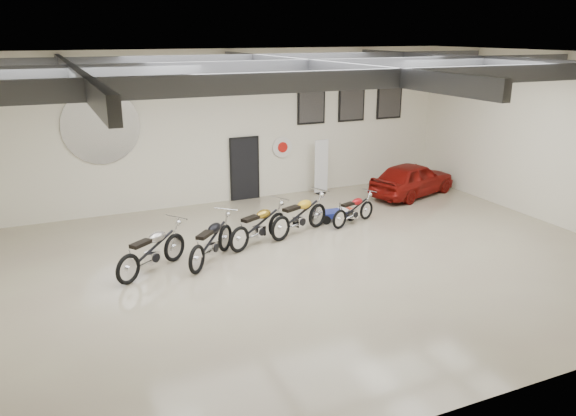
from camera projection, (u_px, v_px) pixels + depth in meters
name	position (u px, v px, depth m)	size (l,w,h in m)	color
floor	(308.00, 263.00, 13.93)	(16.00, 12.00, 0.01)	tan
ceiling	(310.00, 55.00, 12.43)	(16.00, 12.00, 0.01)	slate
back_wall	(229.00, 127.00, 18.41)	(16.00, 0.02, 5.00)	#EDE6CC
right_wall	(556.00, 140.00, 16.28)	(0.02, 12.00, 5.00)	#EDE6CC
ceiling_beams	(310.00, 67.00, 12.50)	(15.80, 11.80, 0.32)	#505156
door	(244.00, 169.00, 18.99)	(0.92, 0.08, 2.10)	black
logo_plaque	(101.00, 126.00, 16.72)	(2.30, 0.06, 1.16)	silver
poster_left	(311.00, 105.00, 19.36)	(1.05, 0.08, 1.35)	black
poster_mid	(351.00, 102.00, 19.98)	(1.05, 0.08, 1.35)	black
poster_right	(389.00, 100.00, 20.60)	(1.05, 0.08, 1.35)	black
oil_sign	(282.00, 147.00, 19.34)	(0.72, 0.10, 0.72)	white
banner_stand	(321.00, 167.00, 19.67)	(0.52, 0.21, 1.92)	white
motorcycle_silver	(152.00, 249.00, 13.27)	(2.23, 0.69, 1.16)	silver
motorcycle_black	(211.00, 240.00, 13.88)	(2.20, 0.68, 1.14)	silver
motorcycle_gold	(259.00, 224.00, 15.05)	(2.16, 0.67, 1.12)	silver
motorcycle_yellow	(300.00, 214.00, 15.81)	(2.22, 0.69, 1.15)	silver
motorcycle_red	(353.00, 209.00, 16.67)	(1.78, 0.55, 0.93)	silver
go_kart	(338.00, 211.00, 17.14)	(1.47, 0.66, 0.53)	navy
vintage_car	(412.00, 179.00, 19.56)	(3.51, 1.42, 1.20)	maroon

